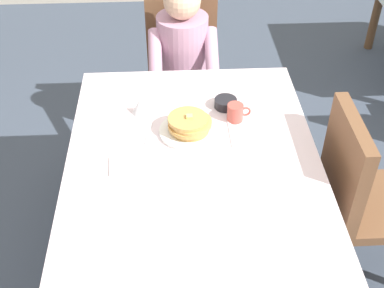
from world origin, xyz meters
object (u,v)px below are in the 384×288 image
(spoon_near_edge, at_px, (201,178))
(plate_breakfast, at_px, (190,131))
(knife_right_of_plate, at_px, (231,133))
(breakfast_stack, at_px, (189,124))
(dining_table_main, at_px, (194,177))
(chair_diner, at_px, (182,64))
(fork_left_of_plate, at_px, (148,136))
(cup_coffee, at_px, (236,112))
(diner_person, at_px, (183,57))
(chair_right_side, at_px, (360,190))
(bowl_butter, at_px, (226,103))
(syrup_pitcher, at_px, (140,107))

(spoon_near_edge, bearing_deg, plate_breakfast, 86.23)
(knife_right_of_plate, bearing_deg, breakfast_stack, 84.62)
(dining_table_main, relative_size, breakfast_stack, 7.71)
(chair_diner, height_order, fork_left_of_plate, chair_diner)
(plate_breakfast, bearing_deg, knife_right_of_plate, -6.01)
(chair_diner, relative_size, cup_coffee, 8.23)
(spoon_near_edge, bearing_deg, diner_person, 82.00)
(chair_right_side, distance_m, breakfast_stack, 0.85)
(plate_breakfast, height_order, breakfast_stack, breakfast_stack)
(bowl_butter, xyz_separation_m, syrup_pitcher, (-0.42, -0.03, 0.02))
(dining_table_main, relative_size, bowl_butter, 13.85)
(diner_person, height_order, cup_coffee, diner_person)
(chair_right_side, distance_m, cup_coffee, 0.68)
(breakfast_stack, bearing_deg, bowl_butter, 46.55)
(dining_table_main, bearing_deg, fork_left_of_plate, 136.79)
(breakfast_stack, bearing_deg, cup_coffee, 21.94)
(diner_person, relative_size, bowl_butter, 10.18)
(cup_coffee, bearing_deg, breakfast_stack, -158.06)
(dining_table_main, distance_m, spoon_near_edge, 0.14)
(chair_right_side, bearing_deg, breakfast_stack, -104.58)
(diner_person, bearing_deg, bowl_butter, 106.85)
(dining_table_main, xyz_separation_m, diner_person, (-0.01, 1.01, 0.02))
(knife_right_of_plate, distance_m, spoon_near_edge, 0.33)
(chair_diner, xyz_separation_m, chair_right_side, (0.78, -1.17, 0.00))
(breakfast_stack, relative_size, cup_coffee, 1.75)
(bowl_butter, bearing_deg, dining_table_main, -114.05)
(chair_diner, xyz_separation_m, plate_breakfast, (-0.00, -0.96, 0.22))
(dining_table_main, distance_m, chair_right_side, 0.78)
(dining_table_main, bearing_deg, cup_coffee, 53.81)
(dining_table_main, bearing_deg, knife_right_of_plate, 45.54)
(chair_diner, bearing_deg, knife_right_of_plate, 100.91)
(chair_diner, distance_m, chair_right_side, 1.40)
(chair_diner, bearing_deg, chair_right_side, 123.63)
(bowl_butter, bearing_deg, fork_left_of_plate, -150.36)
(syrup_pitcher, bearing_deg, breakfast_stack, -36.32)
(chair_diner, height_order, plate_breakfast, chair_diner)
(knife_right_of_plate, bearing_deg, cup_coffee, -16.77)
(dining_table_main, xyz_separation_m, fork_left_of_plate, (-0.20, 0.19, 0.09))
(bowl_butter, relative_size, knife_right_of_plate, 0.55)
(syrup_pitcher, bearing_deg, chair_right_side, -20.21)
(fork_left_of_plate, bearing_deg, spoon_near_edge, -136.26)
(fork_left_of_plate, bearing_deg, chair_right_side, -94.45)
(plate_breakfast, distance_m, fork_left_of_plate, 0.19)
(diner_person, bearing_deg, fork_left_of_plate, 77.06)
(breakfast_stack, bearing_deg, fork_left_of_plate, -174.92)
(bowl_butter, height_order, fork_left_of_plate, bowl_butter)
(plate_breakfast, bearing_deg, spoon_near_edge, -84.15)
(chair_right_side, xyz_separation_m, bowl_butter, (-0.59, 0.40, 0.23))
(chair_diner, bearing_deg, syrup_pitcher, 73.89)
(knife_right_of_plate, bearing_deg, plate_breakfast, 83.65)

